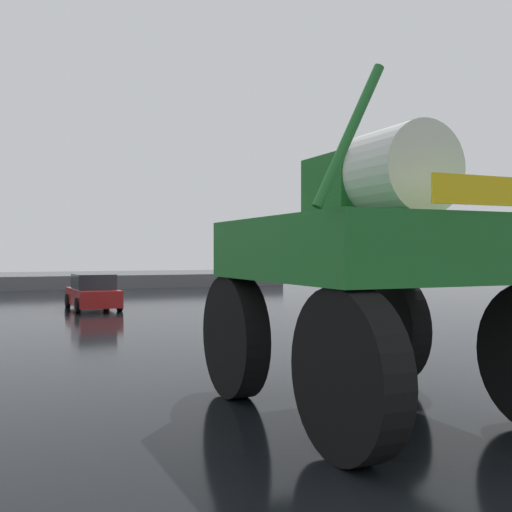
# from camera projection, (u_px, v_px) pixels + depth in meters

# --- Properties ---
(ground_plane) EXTENTS (120.00, 120.00, 0.00)m
(ground_plane) POSITION_uv_depth(u_px,v_px,m) (138.00, 325.00, 20.79)
(ground_plane) COLOR black
(oversize_sprayer) EXTENTS (4.14, 5.75, 4.72)m
(oversize_sprayer) POSITION_uv_depth(u_px,v_px,m) (374.00, 265.00, 9.44)
(oversize_sprayer) COLOR black
(oversize_sprayer) RESTS_ON ground
(sedan_ahead) EXTENTS (2.08, 4.20, 1.52)m
(sedan_ahead) POSITION_uv_depth(u_px,v_px,m) (93.00, 293.00, 26.46)
(sedan_ahead) COLOR maroon
(sedan_ahead) RESTS_ON ground
(traffic_signal_near_right) EXTENTS (0.24, 0.54, 3.99)m
(traffic_signal_near_right) POSITION_uv_depth(u_px,v_px,m) (406.00, 234.00, 15.09)
(traffic_signal_near_right) COLOR slate
(traffic_signal_near_right) RESTS_ON ground
(roadside_barrier) EXTENTS (29.21, 0.24, 0.90)m
(roadside_barrier) POSITION_uv_depth(u_px,v_px,m) (77.00, 283.00, 40.02)
(roadside_barrier) COLOR #59595B
(roadside_barrier) RESTS_ON ground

